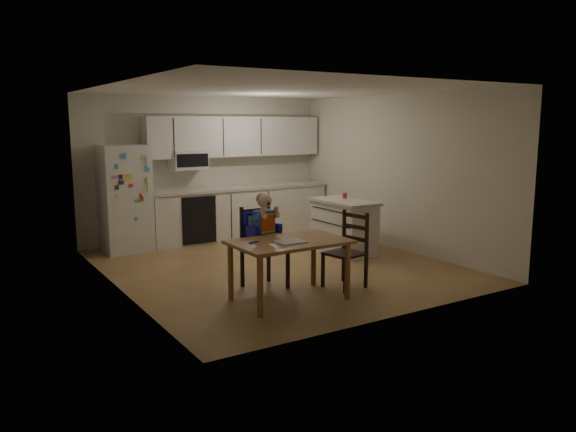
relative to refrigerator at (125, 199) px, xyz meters
The scene contains 10 objects.
room 2.31m from the refrigerator, 47.16° to the right, with size 4.52×5.01×2.51m.
refrigerator is the anchor object (origin of this frame).
kitchen_run 2.05m from the refrigerator, ahead, with size 3.37×0.62×2.15m.
kitchen_island 3.52m from the refrigerator, 34.31° to the right, with size 0.60×1.14×0.84m.
red_cup 3.52m from the refrigerator, 30.76° to the right, with size 0.07×0.07×0.09m, color red.
dining_table 3.66m from the refrigerator, 76.24° to the right, with size 1.32×0.85×0.71m.
napkin 3.74m from the refrigerator, 77.28° to the right, with size 0.31×0.27×0.01m, color #B9BABF.
toddler_spoon 3.48m from the refrigerator, 82.67° to the right, with size 0.02×0.02×0.12m, color #1112AB.
chair_booster 3.06m from the refrigerator, 73.56° to the right, with size 0.49×0.49×1.20m.
chair_side 3.94m from the refrigerator, 62.50° to the right, with size 0.48×0.48×0.95m.
Camera 1 is at (-4.05, -6.75, 2.05)m, focal length 35.00 mm.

